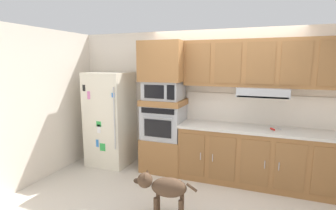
{
  "coord_description": "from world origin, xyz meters",
  "views": [
    {
      "loc": [
        0.71,
        -3.46,
        1.94
      ],
      "look_at": [
        -0.69,
        0.23,
        1.29
      ],
      "focal_mm": 27.75,
      "sensor_mm": 36.0,
      "label": 1
    }
  ],
  "objects_px": {
    "microwave": "(164,90)",
    "screwdriver": "(273,129)",
    "built_in_oven": "(164,121)",
    "refrigerator": "(110,119)",
    "dog": "(164,187)"
  },
  "relations": [
    {
      "from": "microwave",
      "to": "dog",
      "type": "height_order",
      "value": "microwave"
    },
    {
      "from": "refrigerator",
      "to": "microwave",
      "type": "height_order",
      "value": "refrigerator"
    },
    {
      "from": "built_in_oven",
      "to": "microwave",
      "type": "xyz_separation_m",
      "value": [
        0.0,
        -0.0,
        0.56
      ]
    },
    {
      "from": "microwave",
      "to": "screwdriver",
      "type": "xyz_separation_m",
      "value": [
        1.81,
        -0.03,
        -0.53
      ]
    },
    {
      "from": "screwdriver",
      "to": "dog",
      "type": "distance_m",
      "value": 1.93
    },
    {
      "from": "built_in_oven",
      "to": "screwdriver",
      "type": "relative_size",
      "value": 4.21
    },
    {
      "from": "built_in_oven",
      "to": "refrigerator",
      "type": "bearing_deg",
      "value": -176.41
    },
    {
      "from": "screwdriver",
      "to": "dog",
      "type": "bearing_deg",
      "value": -133.48
    },
    {
      "from": "screwdriver",
      "to": "microwave",
      "type": "bearing_deg",
      "value": 179.18
    },
    {
      "from": "refrigerator",
      "to": "screwdriver",
      "type": "height_order",
      "value": "refrigerator"
    },
    {
      "from": "refrigerator",
      "to": "screwdriver",
      "type": "distance_m",
      "value": 2.89
    },
    {
      "from": "microwave",
      "to": "dog",
      "type": "relative_size",
      "value": 0.79
    },
    {
      "from": "screwdriver",
      "to": "refrigerator",
      "type": "bearing_deg",
      "value": -179.17
    },
    {
      "from": "built_in_oven",
      "to": "microwave",
      "type": "relative_size",
      "value": 1.09
    },
    {
      "from": "microwave",
      "to": "dog",
      "type": "xyz_separation_m",
      "value": [
        0.54,
        -1.37,
        -1.07
      ]
    }
  ]
}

